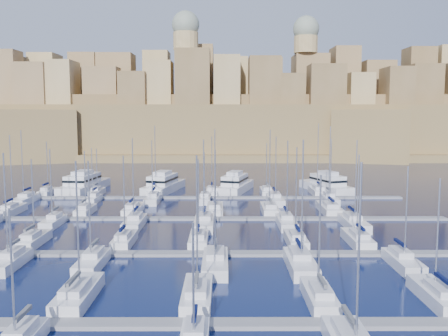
{
  "coord_description": "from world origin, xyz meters",
  "views": [
    {
      "loc": [
        2.94,
        -75.8,
        18.48
      ],
      "look_at": [
        3.12,
        6.0,
        9.56
      ],
      "focal_mm": 40.0,
      "sensor_mm": 36.0,
      "label": 1
    }
  ],
  "objects_px": {
    "motor_yacht_b": "(163,184)",
    "motor_yacht_c": "(235,184)",
    "sailboat_2": "(78,294)",
    "motor_yacht_a": "(84,184)",
    "motor_yacht_d": "(326,184)",
    "sailboat_4": "(319,297)"
  },
  "relations": [
    {
      "from": "motor_yacht_b",
      "to": "motor_yacht_c",
      "type": "height_order",
      "value": "same"
    },
    {
      "from": "sailboat_2",
      "to": "motor_yacht_a",
      "type": "height_order",
      "value": "sailboat_2"
    },
    {
      "from": "motor_yacht_a",
      "to": "motor_yacht_d",
      "type": "bearing_deg",
      "value": -1.4
    },
    {
      "from": "motor_yacht_b",
      "to": "motor_yacht_d",
      "type": "height_order",
      "value": "same"
    },
    {
      "from": "motor_yacht_b",
      "to": "motor_yacht_a",
      "type": "bearing_deg",
      "value": 176.83
    },
    {
      "from": "sailboat_4",
      "to": "motor_yacht_b",
      "type": "distance_m",
      "value": 74.72
    },
    {
      "from": "motor_yacht_d",
      "to": "sailboat_4",
      "type": "bearing_deg",
      "value": -102.22
    },
    {
      "from": "motor_yacht_d",
      "to": "sailboat_2",
      "type": "bearing_deg",
      "value": -119.17
    },
    {
      "from": "sailboat_2",
      "to": "motor_yacht_d",
      "type": "distance_m",
      "value": 80.04
    },
    {
      "from": "sailboat_4",
      "to": "motor_yacht_d",
      "type": "height_order",
      "value": "sailboat_4"
    },
    {
      "from": "sailboat_2",
      "to": "sailboat_4",
      "type": "bearing_deg",
      "value": -1.53
    },
    {
      "from": "motor_yacht_b",
      "to": "motor_yacht_d",
      "type": "xyz_separation_m",
      "value": [
        38.88,
        -0.36,
        0.0
      ]
    },
    {
      "from": "sailboat_2",
      "to": "motor_yacht_b",
      "type": "xyz_separation_m",
      "value": [
        0.12,
        70.25,
        0.97
      ]
    },
    {
      "from": "motor_yacht_a",
      "to": "motor_yacht_b",
      "type": "bearing_deg",
      "value": -3.17
    },
    {
      "from": "motor_yacht_a",
      "to": "motor_yacht_c",
      "type": "bearing_deg",
      "value": -2.41
    },
    {
      "from": "sailboat_2",
      "to": "motor_yacht_b",
      "type": "relative_size",
      "value": 0.77
    },
    {
      "from": "motor_yacht_a",
      "to": "motor_yacht_b",
      "type": "xyz_separation_m",
      "value": [
        19.32,
        -1.07,
        -0.0
      ]
    },
    {
      "from": "motor_yacht_c",
      "to": "motor_yacht_d",
      "type": "xyz_separation_m",
      "value": [
        21.72,
        0.11,
        0.0
      ]
    },
    {
      "from": "motor_yacht_b",
      "to": "sailboat_2",
      "type": "bearing_deg",
      "value": -90.1
    },
    {
      "from": "sailboat_4",
      "to": "sailboat_2",
      "type": "bearing_deg",
      "value": 178.47
    },
    {
      "from": "sailboat_2",
      "to": "motor_yacht_d",
      "type": "bearing_deg",
      "value": 60.83
    },
    {
      "from": "sailboat_4",
      "to": "motor_yacht_b",
      "type": "xyz_separation_m",
      "value": [
        -23.61,
        70.88,
        1.0
      ]
    }
  ]
}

